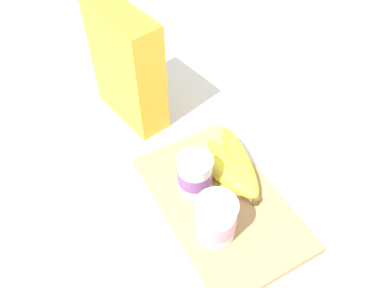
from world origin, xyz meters
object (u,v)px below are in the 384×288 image
at_px(cereal_box, 127,68).
at_px(yogurt_cup_front, 216,219).
at_px(banana_bunch, 231,166).
at_px(cutting_board, 221,203).
at_px(yogurt_cup_back, 195,174).

bearing_deg(cereal_box, yogurt_cup_front, 168.47).
xyz_separation_m(cereal_box, banana_bunch, (-0.27, -0.09, -0.09)).
distance_m(yogurt_cup_front, banana_bunch, 0.14).
xyz_separation_m(cutting_board, cereal_box, (0.32, 0.04, 0.12)).
bearing_deg(cereal_box, yogurt_cup_back, 171.97).
height_order(cutting_board, yogurt_cup_back, yogurt_cup_back).
distance_m(cereal_box, yogurt_cup_back, 0.28).
relative_size(cutting_board, yogurt_cup_front, 3.98).
height_order(yogurt_cup_back, banana_bunch, yogurt_cup_back).
distance_m(cutting_board, yogurt_cup_front, 0.09).
xyz_separation_m(cereal_box, yogurt_cup_back, (-0.27, -0.01, -0.07)).
relative_size(cereal_box, banana_bunch, 1.36).
height_order(cutting_board, cereal_box, cereal_box).
relative_size(cereal_box, yogurt_cup_back, 3.19).
bearing_deg(yogurt_cup_back, yogurt_cup_front, 170.25).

